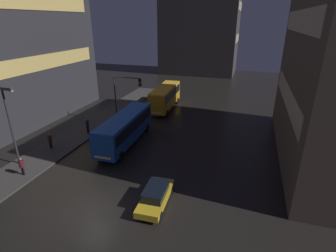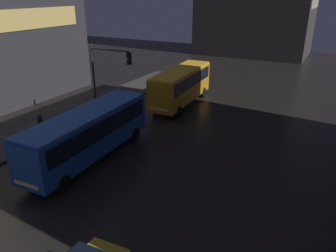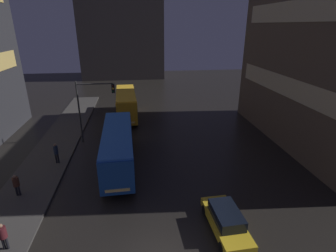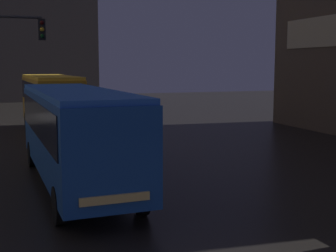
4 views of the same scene
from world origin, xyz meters
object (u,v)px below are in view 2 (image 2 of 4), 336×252
(bus_near, at_px, (88,131))
(traffic_light_main, at_px, (106,72))
(pedestrian_near, at_px, (40,123))
(bus_far, at_px, (181,83))

(bus_near, distance_m, traffic_light_main, 6.65)
(pedestrian_near, bearing_deg, traffic_light_main, -11.03)
(bus_far, distance_m, pedestrian_near, 13.21)
(bus_near, xyz_separation_m, traffic_light_main, (-2.74, 5.60, 2.33))
(bus_far, bearing_deg, pedestrian_near, 61.65)
(bus_near, bearing_deg, bus_far, -93.70)
(bus_near, distance_m, bus_far, 12.74)
(traffic_light_main, bearing_deg, pedestrian_near, -118.88)
(pedestrian_near, bearing_deg, bus_near, -81.42)
(bus_far, relative_size, pedestrian_near, 5.12)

